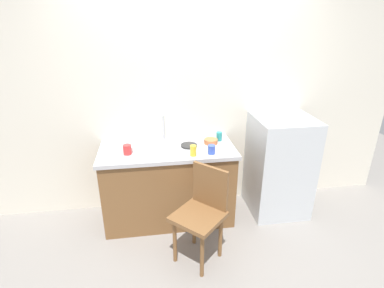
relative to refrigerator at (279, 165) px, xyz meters
The scene contains 14 objects.
ground_plane 1.28m from the refrigerator, 146.20° to the right, with size 8.00×8.00×0.00m, color gray.
back_wall 1.26m from the refrigerator, 159.61° to the left, with size 4.80×0.10×2.60m, color silver.
cabinet_base 1.25m from the refrigerator, behind, with size 1.35×0.60×0.81m, color brown.
countertop 1.27m from the refrigerator, behind, with size 1.39×0.64×0.04m, color #B7B7BC.
faucet 1.35m from the refrigerator, 168.48° to the left, with size 0.02×0.02×0.27m, color #B7B7BC.
refrigerator is the anchor object (origin of this frame).
chair 1.18m from the refrigerator, 147.48° to the right, with size 0.57×0.57×0.89m.
dish_tray 1.53m from the refrigerator, behind, with size 0.28×0.20×0.05m, color white.
terracotta_bowl 0.84m from the refrigerator, behind, with size 0.14×0.14×0.05m, color #C67042.
hotplate 1.06m from the refrigerator, behind, with size 0.17×0.17×0.02m, color #2D2D2D.
cup_yellow 1.08m from the refrigerator, 168.04° to the right, with size 0.06×0.06×0.11m, color yellow.
cup_red 1.68m from the refrigerator, behind, with size 0.08×0.08×0.10m, color red.
cup_teal 0.76m from the refrigerator, 169.13° to the left, with size 0.06×0.06×0.10m, color teal.
cup_blue 0.91m from the refrigerator, 166.68° to the right, with size 0.07×0.07×0.09m, color blue.
Camera 1 is at (-0.45, -2.19, 2.09)m, focal length 28.08 mm.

